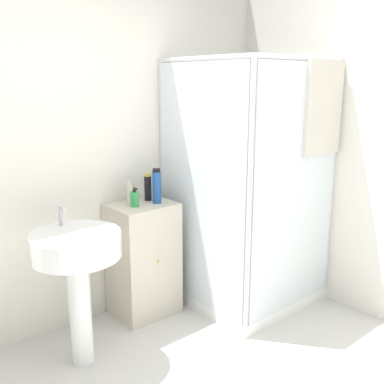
# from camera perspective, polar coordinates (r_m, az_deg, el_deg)

# --- Properties ---
(wall_back) EXTENTS (6.40, 0.06, 2.50)m
(wall_back) POSITION_cam_1_polar(r_m,az_deg,el_deg) (3.21, -14.72, 4.77)
(wall_back) COLOR silver
(wall_back) RESTS_ON ground_plane
(shower_enclosure) EXTENTS (0.97, 1.00, 1.90)m
(shower_enclosure) POSITION_cam_1_polar(r_m,az_deg,el_deg) (3.59, 7.15, -6.31)
(shower_enclosure) COLOR white
(shower_enclosure) RESTS_ON ground_plane
(vanity_cabinet) EXTENTS (0.46, 0.40, 0.86)m
(vanity_cabinet) POSITION_cam_1_polar(r_m,az_deg,el_deg) (3.43, -6.22, -8.47)
(vanity_cabinet) COLOR beige
(vanity_cabinet) RESTS_ON ground_plane
(sink) EXTENTS (0.54, 0.54, 0.99)m
(sink) POSITION_cam_1_polar(r_m,az_deg,el_deg) (2.82, -14.42, -8.45)
(sink) COLOR white
(sink) RESTS_ON ground_plane
(soap_dispenser) EXTENTS (0.06, 0.06, 0.14)m
(soap_dispenser) POSITION_cam_1_polar(r_m,az_deg,el_deg) (3.21, -7.31, -0.87)
(soap_dispenser) COLOR green
(soap_dispenser) RESTS_ON vanity_cabinet
(shampoo_bottle_tall_black) EXTENTS (0.05, 0.05, 0.21)m
(shampoo_bottle_tall_black) POSITION_cam_1_polar(r_m,az_deg,el_deg) (3.36, -5.62, 0.62)
(shampoo_bottle_tall_black) COLOR black
(shampoo_bottle_tall_black) RESTS_ON vanity_cabinet
(shampoo_bottle_blue) EXTENTS (0.07, 0.07, 0.26)m
(shampoo_bottle_blue) POSITION_cam_1_polar(r_m,az_deg,el_deg) (3.27, -4.50, 0.72)
(shampoo_bottle_blue) COLOR #1E4C93
(shampoo_bottle_blue) RESTS_ON vanity_cabinet
(lotion_bottle_white) EXTENTS (0.04, 0.05, 0.18)m
(lotion_bottle_white) POSITION_cam_1_polar(r_m,az_deg,el_deg) (3.31, -7.90, -0.10)
(lotion_bottle_white) COLOR beige
(lotion_bottle_white) RESTS_ON vanity_cabinet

